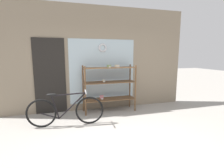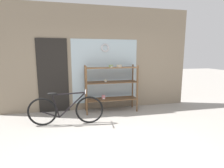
{
  "view_description": "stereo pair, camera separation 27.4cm",
  "coord_description": "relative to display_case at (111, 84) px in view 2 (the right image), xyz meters",
  "views": [
    {
      "loc": [
        -1.02,
        -2.69,
        1.66
      ],
      "look_at": [
        0.16,
        1.3,
        0.95
      ],
      "focal_mm": 28.0,
      "sensor_mm": 36.0,
      "label": 1
    },
    {
      "loc": [
        -0.76,
        -2.76,
        1.66
      ],
      "look_at": [
        0.16,
        1.3,
        0.95
      ],
      "focal_mm": 28.0,
      "sensor_mm": 36.0,
      "label": 2
    }
  ],
  "objects": [
    {
      "name": "ground_plane",
      "position": [
        -0.32,
        -2.11,
        -0.82
      ],
      "size": [
        30.0,
        30.0,
        0.0
      ],
      "primitive_type": "plane",
      "color": "gray"
    },
    {
      "name": "storefront_facade",
      "position": [
        -0.35,
        0.36,
        0.67
      ],
      "size": [
        5.73,
        0.13,
        3.04
      ],
      "color": "gray",
      "rests_on": "ground_plane"
    },
    {
      "name": "display_case",
      "position": [
        0.0,
        0.0,
        0.0
      ],
      "size": [
        1.5,
        0.47,
        1.36
      ],
      "color": "brown",
      "rests_on": "ground_plane"
    },
    {
      "name": "bicycle",
      "position": [
        -1.27,
        -0.75,
        -0.46
      ],
      "size": [
        1.76,
        0.46,
        0.8
      ],
      "rotation": [
        0.0,
        0.0,
        -0.08
      ],
      "color": "black",
      "rests_on": "ground_plane"
    }
  ]
}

